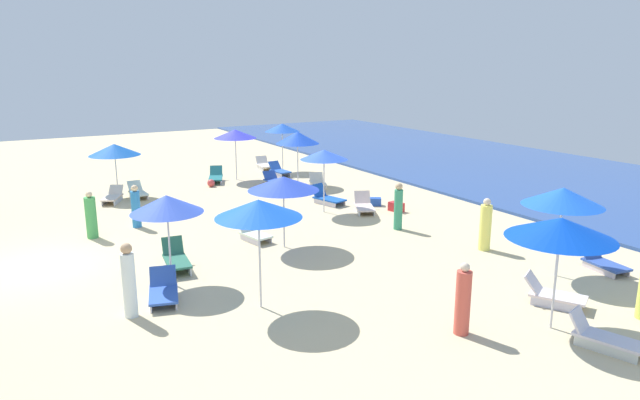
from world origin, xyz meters
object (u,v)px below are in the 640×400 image
lounge_chair_7_0 (216,177)px  beach_ball_2 (211,183)px  lounge_chair_5_0 (113,197)px  beachgoer_2 (136,207)px  lounge_chair_0_0 (254,234)px  umbrella_9 (561,228)px  umbrella_3 (563,197)px  cooler_box_0 (396,207)px  umbrella_0 (283,183)px  lounge_chair_5_1 (138,192)px  cooler_box_1 (375,202)px  umbrella_2 (324,155)px  umbrella_6 (258,209)px  lounge_chair_9_1 (604,337)px  umbrella_8 (167,204)px  lounge_chair_8_1 (163,291)px  lounge_chair_1_1 (318,183)px  beachgoer_3 (129,282)px  beachgoer_5 (91,217)px  lounge_chair_9_0 (553,295)px  umbrella_1 (298,138)px  beachgoer_6 (398,207)px  lounge_chair_1_0 (274,181)px  lounge_chair_8_0 (176,260)px  lounge_chair_4_0 (279,171)px  umbrella_5 (114,150)px  lounge_chair_3_0 (603,262)px  beachgoer_0 (463,301)px  lounge_chair_2_1 (364,206)px  beachgoer_4 (485,226)px  lounge_chair_2_0 (327,198)px

lounge_chair_7_0 → beach_ball_2: (0.90, -0.55, -0.07)m
lounge_chair_5_0 → beachgoer_2: (4.18, 0.07, 0.48)m
lounge_chair_0_0 → umbrella_9: umbrella_9 is taller
umbrella_3 → cooler_box_0: 7.91m
umbrella_0 → cooler_box_0: bearing=107.4°
lounge_chair_5_1 → cooler_box_1: (6.07, 8.05, -0.09)m
umbrella_2 → cooler_box_1: 3.12m
umbrella_6 → lounge_chair_9_1: umbrella_6 is taller
umbrella_8 → lounge_chair_0_0: bearing=125.4°
lounge_chair_8_1 → beachgoer_2: beachgoer_2 is taller
lounge_chair_0_0 → lounge_chair_1_1: lounge_chair_1_1 is taller
lounge_chair_0_0 → cooler_box_0: bearing=-5.0°
lounge_chair_8_1 → beach_ball_2: size_ratio=4.32×
beachgoer_2 → lounge_chair_8_1: bearing=-1.9°
beachgoer_3 → beachgoer_5: bearing=22.8°
beachgoer_2 → beach_ball_2: size_ratio=4.32×
lounge_chair_8_1 → cooler_box_1: 11.17m
lounge_chair_0_0 → lounge_chair_9_0: bearing=-74.2°
lounge_chair_9_1 → cooler_box_1: 12.30m
umbrella_1 → lounge_chair_5_0: (-0.79, -8.21, -2.00)m
beach_ball_2 → beachgoer_6: bearing=18.9°
lounge_chair_1_0 → umbrella_2: umbrella_2 is taller
umbrella_0 → beachgoer_3: size_ratio=1.29×
lounge_chair_5_0 → lounge_chair_8_0: 9.00m
lounge_chair_8_1 → beachgoer_2: size_ratio=1.00×
lounge_chair_4_0 → cooler_box_0: lounge_chair_4_0 is taller
umbrella_5 → cooler_box_0: bearing=48.9°
lounge_chair_3_0 → beachgoer_5: (-10.21, -11.89, 0.50)m
lounge_chair_9_0 → lounge_chair_4_0: bearing=57.3°
lounge_chair_7_0 → lounge_chair_9_1: lounge_chair_7_0 is taller
umbrella_0 → lounge_chair_8_1: 5.23m
umbrella_9 → cooler_box_1: size_ratio=5.25×
umbrella_2 → umbrella_5: bearing=-135.4°
lounge_chair_7_0 → beachgoer_6: 11.08m
umbrella_8 → beachgoer_0: bearing=38.5°
lounge_chair_0_0 → lounge_chair_3_0: 10.38m
umbrella_8 → lounge_chair_1_1: bearing=132.3°
lounge_chair_3_0 → lounge_chair_5_0: (-14.96, -10.40, 0.00)m
umbrella_8 → lounge_chair_2_1: bearing=113.2°
lounge_chair_0_0 → beachgoer_0: bearing=-92.6°
lounge_chair_8_1 → beachgoer_4: beachgoer_4 is taller
lounge_chair_5_0 → beach_ball_2: (-0.89, 4.52, -0.06)m
lounge_chair_4_0 → lounge_chair_5_0: 8.52m
umbrella_1 → umbrella_9: bearing=-7.2°
umbrella_9 → beachgoer_3: 9.48m
lounge_chair_3_0 → lounge_chair_8_0: size_ratio=0.93×
umbrella_6 → lounge_chair_8_1: size_ratio=1.74×
beachgoer_2 → umbrella_5: bearing=-178.3°
beachgoer_4 → cooler_box_0: 5.13m
cooler_box_0 → lounge_chair_2_0: bearing=22.3°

